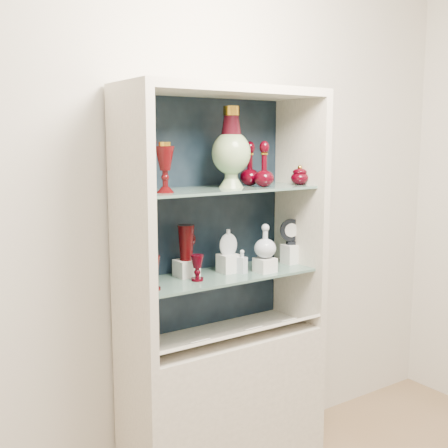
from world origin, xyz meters
TOP-DOWN VIEW (x-y plane):
  - wall_back at (0.00, 1.75)m, footprint 3.50×0.02m
  - cabinet_base at (0.00, 1.53)m, footprint 1.00×0.40m
  - cabinet_back_panel at (0.00, 1.72)m, footprint 0.98×0.02m
  - cabinet_side_left at (-0.48, 1.53)m, footprint 0.04×0.40m
  - cabinet_side_right at (0.48, 1.53)m, footprint 0.04×0.40m
  - cabinet_top_cap at (0.00, 1.53)m, footprint 1.00×0.40m
  - shelf_lower at (0.00, 1.55)m, footprint 0.92×0.34m
  - shelf_upper at (0.00, 1.55)m, footprint 0.92×0.34m
  - label_ledge at (0.00, 1.42)m, footprint 0.92×0.17m
  - label_card_0 at (0.08, 1.42)m, footprint 0.10×0.06m
  - label_card_1 at (0.30, 1.42)m, footprint 0.10×0.06m
  - label_card_2 at (-0.22, 1.42)m, footprint 0.10×0.06m
  - pedestal_lamp_left at (-0.38, 1.58)m, footprint 0.10×0.10m
  - pedestal_lamp_right at (-0.33, 1.50)m, footprint 0.08×0.08m
  - enamel_urn at (0.05, 1.55)m, footprint 0.23×0.23m
  - ruby_decanter_a at (0.21, 1.49)m, footprint 0.13×0.13m
  - ruby_decanter_b at (0.20, 1.59)m, footprint 0.13×0.13m
  - lidded_bowl at (0.44, 1.49)m, footprint 0.10×0.10m
  - cobalt_goblet at (-0.43, 1.55)m, footprint 0.08×0.08m
  - ruby_goblet_tall at (-0.40, 1.48)m, footprint 0.07×0.07m
  - ruby_goblet_small at (-0.16, 1.51)m, footprint 0.07×0.07m
  - riser_ruby_pitcher at (-0.16, 1.61)m, footprint 0.10×0.10m
  - ruby_pitcher at (-0.16, 1.61)m, footprint 0.15×0.12m
  - clear_square_bottle at (0.10, 1.51)m, footprint 0.05×0.05m
  - riser_flat_flask at (0.05, 1.57)m, footprint 0.09×0.09m
  - flat_flask at (0.05, 1.57)m, footprint 0.10×0.06m
  - riser_clear_round_decanter at (0.20, 1.47)m, footprint 0.09×0.09m
  - clear_round_decanter at (0.20, 1.47)m, footprint 0.14×0.14m
  - riser_cameo_medallion at (0.44, 1.55)m, footprint 0.08×0.08m
  - cameo_medallion at (0.44, 1.55)m, footprint 0.13×0.09m

SIDE VIEW (x-z plane):
  - cabinet_base at x=0.00m, z-range 0.00..0.75m
  - label_ledge at x=0.00m, z-range 0.74..0.82m
  - label_card_0 at x=0.08m, z-range 0.78..0.81m
  - label_card_1 at x=0.30m, z-range 0.78..0.81m
  - label_card_2 at x=-0.22m, z-range 0.78..0.81m
  - shelf_lower at x=0.00m, z-range 1.04..1.05m
  - riser_clear_round_decanter at x=0.20m, z-range 1.05..1.12m
  - riser_ruby_pitcher at x=-0.16m, z-range 1.05..1.13m
  - riser_flat_flask at x=0.05m, z-range 1.05..1.14m
  - riser_cameo_medallion at x=0.44m, z-range 1.05..1.15m
  - clear_square_bottle at x=0.10m, z-range 1.05..1.17m
  - ruby_goblet_small at x=-0.16m, z-range 1.05..1.17m
  - ruby_goblet_tall at x=-0.40m, z-range 1.05..1.20m
  - cobalt_goblet at x=-0.43m, z-range 1.05..1.24m
  - clear_round_decanter at x=0.20m, z-range 1.12..1.28m
  - flat_flask at x=0.05m, z-range 1.14..1.27m
  - ruby_pitcher at x=-0.16m, z-range 1.13..1.30m
  - cameo_medallion at x=0.44m, z-range 1.15..1.29m
  - cabinet_back_panel at x=0.00m, z-range 0.75..1.90m
  - cabinet_side_left at x=-0.48m, z-range 0.75..1.90m
  - cabinet_side_right at x=0.48m, z-range 0.75..1.90m
  - wall_back at x=0.00m, z-range 0.00..2.80m
  - shelf_upper at x=0.00m, z-range 1.46..1.47m
  - lidded_bowl at x=0.44m, z-range 1.47..1.57m
  - pedestal_lamp_right at x=-0.33m, z-range 1.47..1.69m
  - ruby_decanter_b at x=0.20m, z-range 1.47..1.70m
  - pedestal_lamp_left at x=-0.38m, z-range 1.47..1.71m
  - ruby_decanter_a at x=0.21m, z-range 1.47..1.72m
  - enamel_urn at x=0.05m, z-range 1.47..1.85m
  - cabinet_top_cap at x=0.00m, z-range 1.90..1.94m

